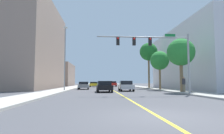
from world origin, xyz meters
name	(u,v)px	position (x,y,z in m)	size (l,w,h in m)	color
ground	(107,87)	(0.00, 42.00, 0.00)	(192.00, 192.00, 0.00)	#47474C
sidewalk_left	(76,87)	(-8.14, 42.00, 0.07)	(2.99, 168.00, 0.15)	#B2ADA3
sidewalk_right	(138,87)	(8.14, 42.00, 0.07)	(2.99, 168.00, 0.15)	#9E9B93
lane_marking_center	(107,87)	(0.00, 42.00, 0.00)	(0.16, 144.00, 0.01)	yellow
building_left_near	(27,47)	(-16.56, 30.85, 8.26)	(10.92, 22.93, 16.52)	gray
building_left_far	(53,75)	(-17.36, 56.33, 3.60)	(12.54, 16.60, 7.20)	gray
building_right_near	(220,59)	(20.05, 25.97, 5.46)	(17.91, 25.19, 10.92)	silver
traffic_signal_mast	(158,48)	(3.79, 11.64, 4.80)	(9.65, 0.36, 6.19)	gray
street_lamp	(65,55)	(-7.15, 20.13, 5.16)	(0.56, 0.28, 9.16)	gray
palm_near	(181,53)	(7.70, 14.93, 4.89)	(3.33, 3.33, 6.46)	brown
palm_mid	(160,61)	(7.50, 22.37, 4.70)	(3.00, 3.00, 6.10)	brown
palm_far	(149,52)	(7.73, 29.80, 7.28)	(3.57, 3.57, 9.00)	brown
car_red	(113,84)	(1.86, 46.44, 0.77)	(1.97, 4.51, 1.48)	red
car_green	(95,84)	(-3.51, 52.56, 0.69)	(1.95, 4.38, 1.30)	#196638
car_black	(104,86)	(-1.57, 17.40, 0.75)	(2.08, 4.36, 1.44)	black
car_gray	(84,85)	(-4.94, 26.93, 0.71)	(1.97, 4.24, 1.34)	slate
car_silver	(126,86)	(1.65, 19.92, 0.74)	(1.94, 4.01, 1.47)	#BCBCC1
car_yellow	(93,84)	(-3.63, 42.48, 0.70)	(1.91, 4.50, 1.33)	gold
pedestrian	(184,84)	(7.86, 14.69, 1.05)	(0.38, 0.38, 1.79)	#726651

